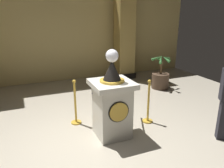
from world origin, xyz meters
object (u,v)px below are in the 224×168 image
(pedestal_clock, at_px, (112,103))
(stanchion_near, at_px, (148,107))
(stanchion_far, at_px, (76,108))
(potted_palm_right, at_px, (160,79))

(pedestal_clock, xyz_separation_m, stanchion_near, (1.00, 0.23, -0.35))
(pedestal_clock, height_order, stanchion_far, pedestal_clock)
(pedestal_clock, distance_m, stanchion_far, 1.05)
(pedestal_clock, relative_size, potted_palm_right, 1.52)
(pedestal_clock, bearing_deg, stanchion_far, 125.10)
(stanchion_far, bearing_deg, pedestal_clock, -54.90)
(pedestal_clock, xyz_separation_m, potted_palm_right, (2.69, 2.20, -0.39))
(stanchion_near, bearing_deg, stanchion_far, 159.74)
(stanchion_far, bearing_deg, stanchion_near, -20.26)
(pedestal_clock, relative_size, stanchion_far, 1.71)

